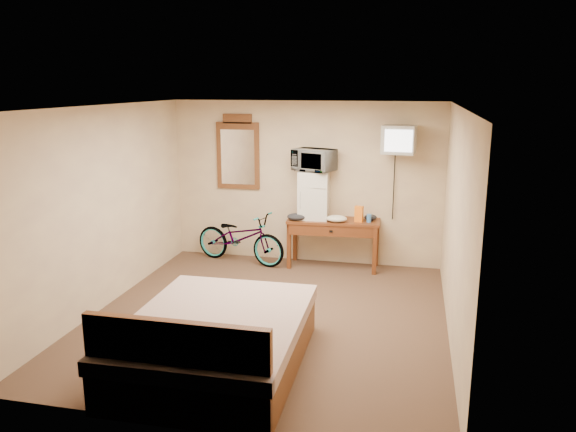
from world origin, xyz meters
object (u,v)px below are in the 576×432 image
object	(u,v)px
blue_cup	(369,218)
bicycle	(240,237)
mini_fridge	(314,195)
crt_television	(399,140)
microwave	(314,160)
desk	(333,228)
wall_mirror	(238,153)
bed	(215,342)

from	to	relation	value
blue_cup	bicycle	bearing A→B (deg)	-179.08
mini_fridge	crt_television	xyz separation A→B (m)	(1.23, -0.03, 0.86)
microwave	mini_fridge	bearing A→B (deg)	-103.68
desk	wall_mirror	xyz separation A→B (m)	(-1.57, 0.27, 1.05)
bicycle	mini_fridge	bearing A→B (deg)	-70.43
blue_cup	crt_television	world-z (taller)	crt_television
desk	crt_television	distance (m)	1.62
desk	blue_cup	xyz separation A→B (m)	(0.53, -0.02, 0.18)
blue_cup	microwave	bearing A→B (deg)	174.94
blue_cup	bicycle	distance (m)	2.03
desk	crt_television	size ratio (longest dim) A/B	2.39
mini_fridge	crt_television	world-z (taller)	crt_television
microwave	bicycle	world-z (taller)	microwave
bed	blue_cup	bearing A→B (deg)	70.13
mini_fridge	bed	distance (m)	3.54
microwave	bicycle	bearing A→B (deg)	-154.65
crt_television	wall_mirror	distance (m)	2.51
desk	microwave	size ratio (longest dim) A/B	2.40
desk	mini_fridge	world-z (taller)	mini_fridge
desk	blue_cup	world-z (taller)	blue_cup
blue_cup	wall_mirror	xyz separation A→B (m)	(-2.10, 0.29, 0.88)
microwave	bed	bearing A→B (deg)	-76.07
desk	microwave	world-z (taller)	microwave
blue_cup	bed	xyz separation A→B (m)	(-1.21, -3.35, -0.52)
mini_fridge	crt_television	size ratio (longest dim) A/B	1.23
microwave	crt_television	xyz separation A→B (m)	(1.23, -0.03, 0.33)
bed	desk	bearing A→B (deg)	78.62
mini_fridge	bed	xyz separation A→B (m)	(-0.36, -3.42, -0.82)
microwave	wall_mirror	distance (m)	1.27
wall_mirror	bicycle	distance (m)	1.33
mini_fridge	wall_mirror	world-z (taller)	wall_mirror
microwave	bicycle	xyz separation A→B (m)	(-1.14, -0.11, -1.23)
mini_fridge	bicycle	xyz separation A→B (m)	(-1.14, -0.11, -0.71)
microwave	blue_cup	bearing A→B (deg)	14.91
microwave	wall_mirror	bearing A→B (deg)	-169.84
blue_cup	bed	distance (m)	3.60
desk	bed	bearing A→B (deg)	-101.38
mini_fridge	blue_cup	size ratio (longest dim) A/B	5.95
bed	bicycle	bearing A→B (deg)	103.14
wall_mirror	bicycle	xyz separation A→B (m)	(0.11, -0.32, -1.28)
blue_cup	bicycle	xyz separation A→B (m)	(-1.98, -0.03, -0.41)
blue_cup	crt_television	xyz separation A→B (m)	(0.38, 0.04, 1.16)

